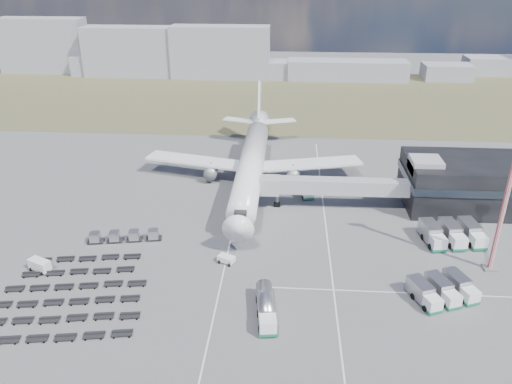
{
  "coord_description": "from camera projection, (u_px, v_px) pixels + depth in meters",
  "views": [
    {
      "loc": [
        8.12,
        -73.23,
        47.68
      ],
      "look_at": [
        1.88,
        18.88,
        4.0
      ],
      "focal_mm": 35.0,
      "sensor_mm": 36.0,
      "label": 1
    }
  ],
  "objects": [
    {
      "name": "lane_markings",
      "position": [
        294.0,
        251.0,
        89.04
      ],
      "size": [
        47.12,
        110.0,
        0.01
      ],
      "color": "silver",
      "rests_on": "ground"
    },
    {
      "name": "utility_van",
      "position": [
        40.0,
        265.0,
        83.15
      ],
      "size": [
        4.18,
        3.12,
        2.07
      ],
      "primitive_type": "cube",
      "rotation": [
        0.0,
        0.0,
        -0.42
      ],
      "color": "white",
      "rests_on": "ground"
    },
    {
      "name": "skyline",
      "position": [
        256.0,
        55.0,
        215.74
      ],
      "size": [
        298.96,
        26.74,
        23.44
      ],
      "color": "gray",
      "rests_on": "ground"
    },
    {
      "name": "pushback_tug",
      "position": [
        226.0,
        259.0,
        85.45
      ],
      "size": [
        3.29,
        2.68,
        1.34
      ],
      "primitive_type": "cube",
      "rotation": [
        0.0,
        0.0,
        -0.44
      ],
      "color": "white",
      "rests_on": "ground"
    },
    {
      "name": "ground",
      "position": [
        238.0,
        259.0,
        86.93
      ],
      "size": [
        420.0,
        420.0,
        0.0
      ],
      "primitive_type": "plane",
      "color": "#565659",
      "rests_on": "ground"
    },
    {
      "name": "jet_bridge",
      "position": [
        325.0,
        186.0,
        102.22
      ],
      "size": [
        30.3,
        3.8,
        7.05
      ],
      "color": "#939399",
      "rests_on": "ground"
    },
    {
      "name": "grass_strip",
      "position": [
        267.0,
        98.0,
        186.14
      ],
      "size": [
        420.0,
        90.0,
        0.01
      ],
      "primitive_type": "cube",
      "color": "brown",
      "rests_on": "ground"
    },
    {
      "name": "fuel_tanker",
      "position": [
        266.0,
        307.0,
        72.4
      ],
      "size": [
        3.64,
        10.08,
        3.18
      ],
      "rotation": [
        0.0,
        0.0,
        0.12
      ],
      "color": "white",
      "rests_on": "ground"
    },
    {
      "name": "uld_row",
      "position": [
        124.0,
        236.0,
        91.76
      ],
      "size": [
        13.53,
        3.99,
        1.86
      ],
      "rotation": [
        0.0,
        0.0,
        0.17
      ],
      "color": "black",
      "rests_on": "ground"
    },
    {
      "name": "baggage_dollies",
      "position": [
        69.0,
        295.0,
        77.06
      ],
      "size": [
        24.64,
        24.36,
        0.69
      ],
      "rotation": [
        0.0,
        0.0,
        0.15
      ],
      "color": "black",
      "rests_on": "ground"
    },
    {
      "name": "terminal",
      "position": [
        478.0,
        182.0,
        103.38
      ],
      "size": [
        30.4,
        16.4,
        11.0
      ],
      "color": "black",
      "rests_on": "ground"
    },
    {
      "name": "service_trucks_near",
      "position": [
        442.0,
        290.0,
        76.34
      ],
      "size": [
        10.73,
        9.48,
        2.71
      ],
      "rotation": [
        0.0,
        0.0,
        0.37
      ],
      "color": "white",
      "rests_on": "ground"
    },
    {
      "name": "floodlight_mast",
      "position": [
        507.0,
        194.0,
        78.06
      ],
      "size": [
        2.62,
        2.16,
        28.01
      ],
      "rotation": [
        0.0,
        0.0,
        0.05
      ],
      "color": "#B31C23",
      "rests_on": "ground"
    },
    {
      "name": "airliner",
      "position": [
        252.0,
        161.0,
        113.87
      ],
      "size": [
        51.59,
        64.53,
        17.62
      ],
      "color": "white",
      "rests_on": "ground"
    },
    {
      "name": "service_trucks_far",
      "position": [
        452.0,
        234.0,
        91.37
      ],
      "size": [
        11.12,
        9.03,
        3.08
      ],
      "rotation": [
        0.0,
        0.0,
        0.15
      ],
      "color": "white",
      "rests_on": "ground"
    },
    {
      "name": "catering_truck",
      "position": [
        306.0,
        190.0,
        109.42
      ],
      "size": [
        3.5,
        6.19,
        2.68
      ],
      "rotation": [
        0.0,
        0.0,
        0.2
      ],
      "color": "white",
      "rests_on": "ground"
    }
  ]
}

